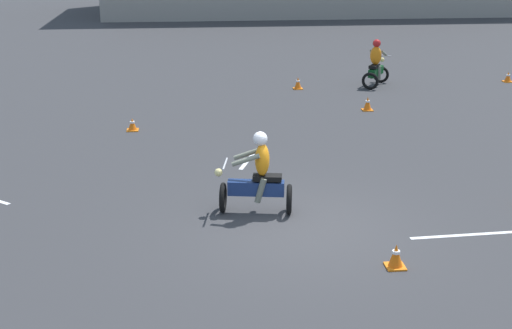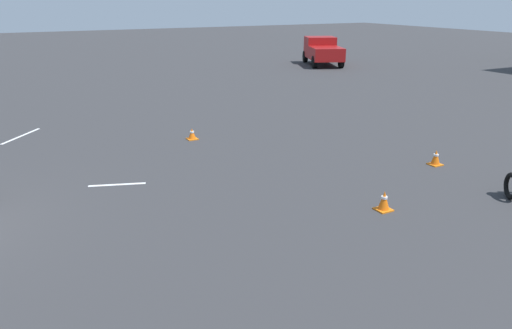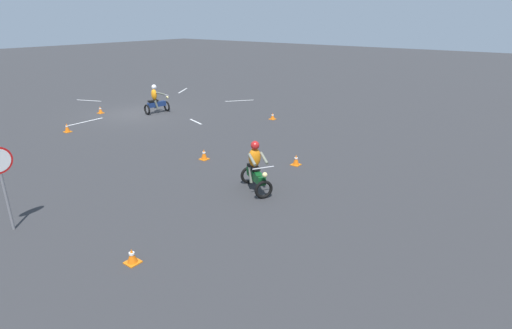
{
  "view_description": "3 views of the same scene",
  "coord_description": "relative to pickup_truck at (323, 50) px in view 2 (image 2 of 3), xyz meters",
  "views": [
    {
      "loc": [
        -2.1,
        -12.11,
        5.34
      ],
      "look_at": [
        -0.83,
        0.83,
        1.0
      ],
      "focal_mm": 50.0,
      "sensor_mm": 36.0,
      "label": 1
    },
    {
      "loc": [
        10.64,
        1.9,
        4.25
      ],
      "look_at": [
        1.84,
        6.5,
        0.9
      ],
      "focal_mm": 35.0,
      "sensor_mm": 36.0,
      "label": 2
    },
    {
      "loc": [
        13.99,
        19.35,
        5.33
      ],
      "look_at": [
        4.52,
        12.16,
        0.9
      ],
      "focal_mm": 28.0,
      "sensor_mm": 36.0,
      "label": 3
    }
  ],
  "objects": [
    {
      "name": "traffic_cone_mid_left",
      "position": [
        20.06,
        -12.39,
        -0.72
      ],
      "size": [
        0.32,
        0.32,
        0.43
      ],
      "color": "orange",
      "rests_on": "ground"
    },
    {
      "name": "lane_stripe_n",
      "position": [
        15.96,
        -17.0,
        -0.92
      ],
      "size": [
        0.52,
        1.29,
        0.01
      ],
      "primitive_type": "cube",
      "rotation": [
        0.0,
        0.0,
        2.81
      ],
      "color": "silver",
      "rests_on": "ground"
    },
    {
      "name": "traffic_cone_far_center",
      "position": [
        18.4,
        -9.15,
        -0.73
      ],
      "size": [
        0.32,
        0.32,
        0.41
      ],
      "color": "orange",
      "rests_on": "ground"
    },
    {
      "name": "lane_stripe_nw",
      "position": [
        10.13,
        -18.73,
        -0.92
      ],
      "size": [
        1.6,
        1.29,
        0.01
      ],
      "primitive_type": "cube",
      "rotation": [
        0.0,
        0.0,
        4.05
      ],
      "color": "silver",
      "rests_on": "ground"
    },
    {
      "name": "traffic_cone_far_right",
      "position": [
        13.03,
        -13.99,
        -0.76
      ],
      "size": [
        0.32,
        0.32,
        0.35
      ],
      "color": "orange",
      "rests_on": "ground"
    },
    {
      "name": "pickup_truck",
      "position": [
        0.0,
        0.0,
        0.0
      ],
      "size": [
        4.55,
        3.35,
        1.73
      ],
      "rotation": [
        0.0,
        0.0,
        1.18
      ],
      "color": "black",
      "rests_on": "ground"
    }
  ]
}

